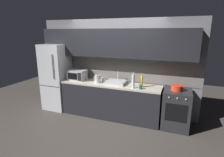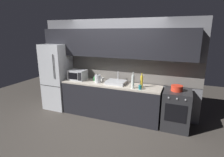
% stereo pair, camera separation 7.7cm
% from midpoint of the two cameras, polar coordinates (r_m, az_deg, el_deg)
% --- Properties ---
extents(ground_plane, '(10.00, 10.00, 0.00)m').
position_cam_midpoint_polar(ground_plane, '(4.16, -5.76, -16.88)').
color(ground_plane, '#3D3833').
extents(back_wall, '(4.30, 0.44, 2.50)m').
position_cam_midpoint_polar(back_wall, '(4.69, 0.36, 7.00)').
color(back_wall, slate).
rests_on(back_wall, ground).
extents(counter_run, '(2.56, 0.60, 0.90)m').
position_cam_midpoint_polar(counter_run, '(4.70, -0.95, -6.87)').
color(counter_run, black).
rests_on(counter_run, ground).
extents(refrigerator, '(0.68, 0.69, 1.85)m').
position_cam_midpoint_polar(refrigerator, '(5.37, -17.62, 0.49)').
color(refrigerator, '#B7BABF').
rests_on(refrigerator, ground).
extents(oven_range, '(0.60, 0.62, 0.90)m').
position_cam_midpoint_polar(oven_range, '(4.40, 19.27, -9.25)').
color(oven_range, '#232326').
rests_on(oven_range, ground).
extents(microwave, '(0.46, 0.35, 0.27)m').
position_cam_midpoint_polar(microwave, '(4.97, -11.42, 1.11)').
color(microwave, '#A8AAAF').
rests_on(microwave, counter_run).
extents(sink_basin, '(0.48, 0.38, 0.30)m').
position_cam_midpoint_polar(sink_basin, '(4.52, 0.85, -1.17)').
color(sink_basin, '#ADAFB5').
rests_on(sink_basin, counter_run).
extents(kettle, '(0.19, 0.16, 0.23)m').
position_cam_midpoint_polar(kettle, '(4.61, -5.05, -0.12)').
color(kettle, '#B7BABF').
rests_on(kettle, counter_run).
extents(wine_bottle_clear, '(0.07, 0.07, 0.38)m').
position_cam_midpoint_polar(wine_bottle_clear, '(4.16, 6.23, -0.92)').
color(wine_bottle_clear, silver).
rests_on(wine_bottle_clear, counter_run).
extents(wine_bottle_yellow, '(0.06, 0.06, 0.35)m').
position_cam_midpoint_polar(wine_bottle_yellow, '(4.25, 8.94, -0.91)').
color(wine_bottle_yellow, gold).
rests_on(wine_bottle_yellow, counter_run).
extents(mug_white, '(0.08, 0.08, 0.10)m').
position_cam_midpoint_polar(mug_white, '(4.77, -3.61, -0.26)').
color(mug_white, silver).
rests_on(mug_white, counter_run).
extents(mug_green, '(0.08, 0.08, 0.10)m').
position_cam_midpoint_polar(mug_green, '(4.83, -6.03, -0.10)').
color(mug_green, '#1E6B2D').
rests_on(mug_green, counter_run).
extents(mug_teal, '(0.07, 0.07, 0.10)m').
position_cam_midpoint_polar(mug_teal, '(4.13, 8.49, -2.73)').
color(mug_teal, '#19666B').
rests_on(mug_teal, counter_run).
extents(cooking_pot, '(0.26, 0.26, 0.12)m').
position_cam_midpoint_polar(cooking_pot, '(4.23, 19.47, -2.83)').
color(cooking_pot, red).
rests_on(cooking_pot, oven_range).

